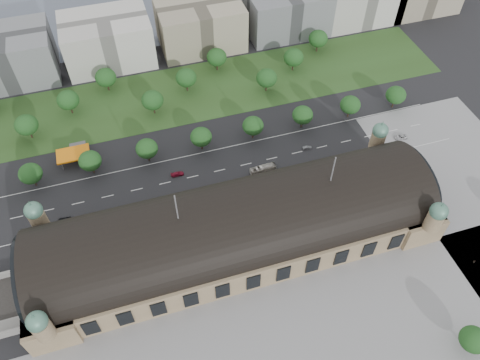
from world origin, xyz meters
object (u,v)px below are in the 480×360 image
object	(u,v)px
traffic_car_3	(177,174)
parked_car_2	(120,221)
parked_car_0	(16,243)
parked_car_4	(107,229)
parked_car_5	(159,208)
bus_east	(263,169)
parked_car_6	(126,225)
petrol_station	(76,151)
traffic_car_6	(401,137)
bus_west	(204,193)
bus_mid	(257,180)
traffic_car_4	(203,190)
traffic_car_2	(64,220)
traffic_car_5	(307,148)
pedestrian_2	(474,262)
parked_car_1	(29,248)
parked_car_3	(137,214)

from	to	relation	value
traffic_car_3	parked_car_2	bearing A→B (deg)	123.67
parked_car_0	parked_car_4	size ratio (longest dim) A/B	0.92
parked_car_5	parked_car_0	bearing A→B (deg)	-129.54
bus_east	parked_car_6	bearing A→B (deg)	97.71
traffic_car_3	petrol_station	bearing A→B (deg)	59.51
traffic_car_6	bus_east	distance (m)	67.00
bus_west	bus_mid	xyz separation A→B (m)	(23.03, 0.00, 0.18)
traffic_car_4	petrol_station	bearing A→B (deg)	-123.99
traffic_car_2	bus_west	distance (m)	56.10
traffic_car_3	traffic_car_5	bearing A→B (deg)	-90.80
parked_car_5	bus_west	distance (m)	19.20
parked_car_2	parked_car_6	world-z (taller)	parked_car_2
pedestrian_2	parked_car_0	bearing A→B (deg)	64.00
traffic_car_5	bus_east	bearing A→B (deg)	113.78
traffic_car_3	parked_car_0	size ratio (longest dim) A/B	1.18
traffic_car_4	bus_west	distance (m)	2.05
parked_car_2	pedestrian_2	xyz separation A→B (m)	(122.44, -57.21, 0.08)
traffic_car_3	traffic_car_6	size ratio (longest dim) A/B	0.94
bus_west	pedestrian_2	size ratio (longest dim) A/B	6.83
parked_car_1	parked_car_5	bearing A→B (deg)	69.58
petrol_station	parked_car_5	bearing A→B (deg)	-54.22
parked_car_3	petrol_station	bearing A→B (deg)	167.94
traffic_car_2	traffic_car_3	xyz separation A→B (m)	(47.78, 10.26, 0.07)
parked_car_1	bus_mid	xyz separation A→B (m)	(92.48, 6.00, 0.88)
bus_west	parked_car_0	bearing A→B (deg)	94.94
parked_car_2	parked_car_4	bearing A→B (deg)	-98.85
parked_car_2	parked_car_3	size ratio (longest dim) A/B	1.10
traffic_car_4	parked_car_5	distance (m)	19.71
parked_car_0	bus_west	xyz separation A→B (m)	(74.21, 2.00, 0.77)
parked_car_4	parked_car_5	size ratio (longest dim) A/B	0.89
traffic_car_2	parked_car_4	size ratio (longest dim) A/B	1.04
traffic_car_6	bus_mid	xyz separation A→B (m)	(-71.51, -5.49, 0.90)
traffic_car_5	bus_mid	size ratio (longest dim) A/B	0.33
traffic_car_6	bus_east	size ratio (longest dim) A/B	0.50
parked_car_3	parked_car_5	xyz separation A→B (m)	(9.07, 0.00, 0.01)
parked_car_0	parked_car_3	xyz separation A→B (m)	(46.06, 0.00, 0.01)
traffic_car_2	parked_car_5	size ratio (longest dim) A/B	0.93
parked_car_6	pedestrian_2	world-z (taller)	pedestrian_2
traffic_car_6	pedestrian_2	size ratio (longest dim) A/B	3.61
bus_east	parked_car_2	bearing A→B (deg)	95.10
bus_west	traffic_car_5	bearing A→B (deg)	-73.42
traffic_car_5	parked_car_1	bearing A→B (deg)	105.76
traffic_car_5	parked_car_4	bearing A→B (deg)	108.40
petrol_station	pedestrian_2	world-z (taller)	petrol_station
petrol_station	parked_car_2	distance (m)	43.74
parked_car_4	bus_mid	xyz separation A→B (m)	(63.44, 6.00, 0.88)
traffic_car_4	parked_car_2	size ratio (longest dim) A/B	0.85
parked_car_6	bus_mid	distance (m)	56.60
traffic_car_3	traffic_car_5	xyz separation A→B (m)	(59.26, -1.86, -0.13)
bus_mid	traffic_car_2	bearing A→B (deg)	83.23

